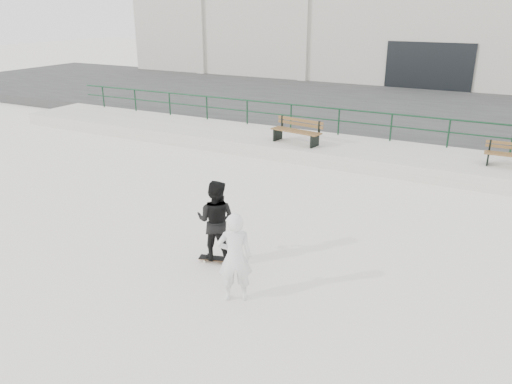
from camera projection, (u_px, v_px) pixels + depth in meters
The scene contains 9 objects.
ground at pixel (209, 280), 10.06m from camera, with size 120.00×120.00×0.00m, color white.
ledge at pixel (352, 152), 17.85m from camera, with size 30.00×3.00×0.50m, color beige.
parking_strip at pixel (404, 111), 24.90m from camera, with size 60.00×14.00×0.50m, color #313131.
railing at pixel (365, 118), 18.58m from camera, with size 28.00×0.06×1.03m.
commercial_building at pixel (454, 15), 34.99m from camera, with size 44.20×16.33×8.00m.
bench_left at pixel (297, 131), 17.96m from camera, with size 1.97×0.86×0.88m.
skateboard at pixel (217, 259), 10.74m from camera, with size 0.80×0.41×0.09m.
standing_skater at pixel (216, 220), 10.42m from camera, with size 0.86×0.67×1.76m, color black.
seated_skater at pixel (235, 257), 9.10m from camera, with size 0.64×0.42×1.76m, color white.
Camera 1 is at (4.92, -7.35, 5.19)m, focal length 35.00 mm.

